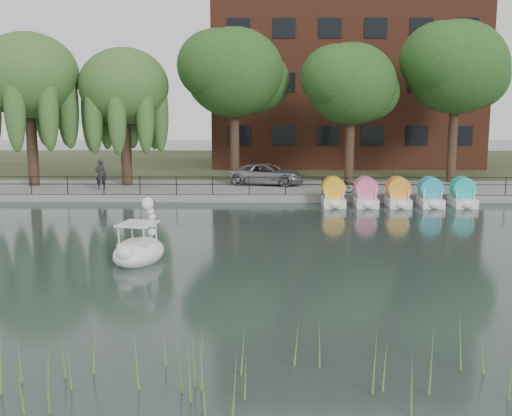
{
  "coord_description": "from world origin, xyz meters",
  "views": [
    {
      "loc": [
        0.84,
        -21.5,
        5.88
      ],
      "look_at": [
        0.5,
        4.0,
        1.3
      ],
      "focal_mm": 45.0,
      "sensor_mm": 36.0,
      "label": 1
    }
  ],
  "objects_px": {
    "minivan": "(267,173)",
    "bicycle": "(339,184)",
    "pedestrian": "(101,173)",
    "swan_boat": "(139,247)"
  },
  "relations": [
    {
      "from": "bicycle",
      "to": "pedestrian",
      "type": "distance_m",
      "value": 13.59
    },
    {
      "from": "minivan",
      "to": "bicycle",
      "type": "xyz_separation_m",
      "value": [
        3.99,
        -3.34,
        -0.23
      ]
    },
    {
      "from": "bicycle",
      "to": "pedestrian",
      "type": "height_order",
      "value": "pedestrian"
    },
    {
      "from": "minivan",
      "to": "pedestrian",
      "type": "xyz_separation_m",
      "value": [
        -9.55,
        -2.28,
        0.26
      ]
    },
    {
      "from": "pedestrian",
      "to": "swan_boat",
      "type": "height_order",
      "value": "pedestrian"
    },
    {
      "from": "pedestrian",
      "to": "swan_boat",
      "type": "relative_size",
      "value": 0.69
    },
    {
      "from": "minivan",
      "to": "swan_boat",
      "type": "relative_size",
      "value": 1.82
    },
    {
      "from": "bicycle",
      "to": "pedestrian",
      "type": "bearing_deg",
      "value": 80.09
    },
    {
      "from": "minivan",
      "to": "bicycle",
      "type": "bearing_deg",
      "value": -117.96
    },
    {
      "from": "minivan",
      "to": "pedestrian",
      "type": "distance_m",
      "value": 9.82
    }
  ]
}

